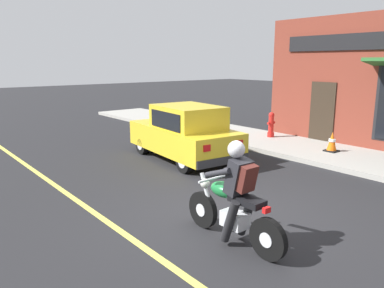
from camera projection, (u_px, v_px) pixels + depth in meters
name	position (u px, v px, depth m)	size (l,w,h in m)	color
ground_plane	(227.00, 216.00, 6.81)	(80.00, 80.00, 0.00)	black
sidewalk_curb	(281.00, 144.00, 12.45)	(2.60, 22.00, 0.14)	#9E9B93
lane_stripe	(67.00, 194.00, 7.96)	(0.12, 19.80, 0.01)	#D1C64C
motorcycle_with_rider	(234.00, 201.00, 5.70)	(0.56, 2.02, 1.62)	black
car_hatchback	(185.00, 133.00, 10.62)	(2.01, 3.92, 1.57)	black
traffic_cone	(332.00, 142.00, 11.08)	(0.36, 0.36, 0.60)	black
fire_hydrant	(271.00, 125.00, 13.21)	(0.36, 0.24, 0.88)	red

